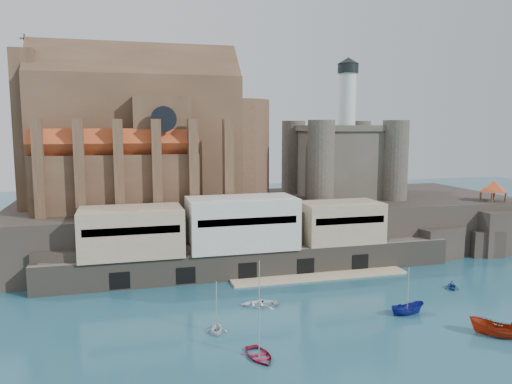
{
  "coord_description": "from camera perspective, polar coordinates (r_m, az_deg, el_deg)",
  "views": [
    {
      "loc": [
        -29.11,
        -56.45,
        24.82
      ],
      "look_at": [
        -5.23,
        32.0,
        12.69
      ],
      "focal_mm": 35.0,
      "sensor_mm": 36.0,
      "label": 1
    }
  ],
  "objects": [
    {
      "name": "church",
      "position": [
        98.47,
        -12.27,
        5.8
      ],
      "size": [
        47.0,
        25.93,
        30.51
      ],
      "color": "#4C3523",
      "rests_on": "promontory"
    },
    {
      "name": "boat_4",
      "position": [
        63.02,
        -4.51,
        -15.68
      ],
      "size": [
        3.29,
        2.45,
        3.41
      ],
      "primitive_type": "imported",
      "rotation": [
        0.0,
        0.0,
        2.9
      ],
      "color": "white",
      "rests_on": "ground"
    },
    {
      "name": "rock_outcrop",
      "position": [
        110.74,
        25.3,
        -4.02
      ],
      "size": [
        14.5,
        10.5,
        8.7
      ],
      "color": "black",
      "rests_on": "ground"
    },
    {
      "name": "boat_2",
      "position": [
        71.12,
        16.89,
        -13.22
      ],
      "size": [
        2.03,
        1.98,
        4.9
      ],
      "primitive_type": "imported",
      "rotation": [
        0.0,
        0.0,
        1.64
      ],
      "color": "navy",
      "rests_on": "ground"
    },
    {
      "name": "promontory",
      "position": [
        102.05,
        1.66,
        -3.71
      ],
      "size": [
        100.0,
        36.0,
        10.0
      ],
      "color": "black",
      "rests_on": "ground"
    },
    {
      "name": "castle_keep",
      "position": [
        107.69,
        9.76,
        3.97
      ],
      "size": [
        21.2,
        21.2,
        29.3
      ],
      "color": "#403C32",
      "rests_on": "promontory"
    },
    {
      "name": "boat_6",
      "position": [
        71.35,
        0.39,
        -12.82
      ],
      "size": [
        1.55,
        3.88,
        5.29
      ],
      "primitive_type": "imported",
      "rotation": [
        0.0,
        0.0,
        4.59
      ],
      "color": "white",
      "rests_on": "ground"
    },
    {
      "name": "pavilion",
      "position": [
        109.56,
        25.5,
        0.46
      ],
      "size": [
        6.4,
        6.4,
        5.4
      ],
      "color": "#4C3523",
      "rests_on": "rock_outcrop"
    },
    {
      "name": "boat_0",
      "position": [
        56.78,
        0.35,
        -18.38
      ],
      "size": [
        3.7,
        1.52,
        5.02
      ],
      "primitive_type": "imported",
      "rotation": [
        0.0,
        0.0,
        0.14
      ],
      "color": "maroon",
      "rests_on": "ground"
    },
    {
      "name": "ground",
      "position": [
        68.2,
        11.68,
        -13.97
      ],
      "size": [
        300.0,
        300.0,
        0.0
      ],
      "primitive_type": "plane",
      "color": "#1B4A5C",
      "rests_on": "ground"
    },
    {
      "name": "quay",
      "position": [
        83.87,
        -1.69,
        -5.38
      ],
      "size": [
        70.0,
        12.0,
        13.05
      ],
      "color": "#5D564A",
      "rests_on": "ground"
    },
    {
      "name": "boat_5",
      "position": [
        67.99,
        25.66,
        -14.65
      ],
      "size": [
        3.19,
        3.19,
        5.92
      ],
      "primitive_type": "imported",
      "rotation": [
        0.0,
        0.0,
        3.9
      ],
      "color": "#96250B",
      "rests_on": "ground"
    },
    {
      "name": "boat_7",
      "position": [
        83.71,
        21.46,
        -10.25
      ],
      "size": [
        2.99,
        2.57,
        2.97
      ],
      "primitive_type": "imported",
      "rotation": [
        0.0,
        0.0,
        5.8
      ],
      "color": "navy",
      "rests_on": "ground"
    }
  ]
}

